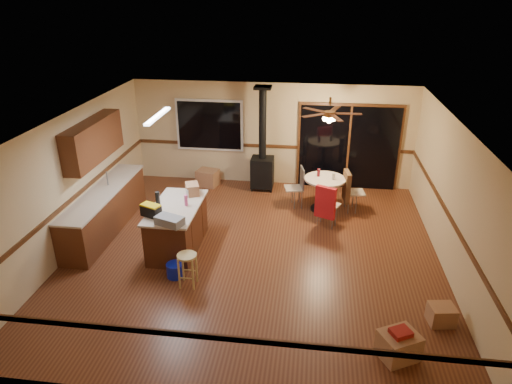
% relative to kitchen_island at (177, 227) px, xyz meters
% --- Properties ---
extents(floor, '(7.00, 7.00, 0.00)m').
position_rel_kitchen_island_xyz_m(floor, '(1.50, 0.00, -0.45)').
color(floor, '#5A2D19').
rests_on(floor, ground).
extents(ceiling, '(7.00, 7.00, 0.00)m').
position_rel_kitchen_island_xyz_m(ceiling, '(1.50, 0.00, 2.15)').
color(ceiling, silver).
rests_on(ceiling, ground).
extents(wall_back, '(7.00, 0.00, 7.00)m').
position_rel_kitchen_island_xyz_m(wall_back, '(1.50, 3.50, 0.85)').
color(wall_back, tan).
rests_on(wall_back, ground).
extents(wall_front, '(7.00, 0.00, 7.00)m').
position_rel_kitchen_island_xyz_m(wall_front, '(1.50, -3.50, 0.85)').
color(wall_front, tan).
rests_on(wall_front, ground).
extents(wall_left, '(0.00, 7.00, 7.00)m').
position_rel_kitchen_island_xyz_m(wall_left, '(-2.00, 0.00, 0.85)').
color(wall_left, tan).
rests_on(wall_left, ground).
extents(wall_right, '(0.00, 7.00, 7.00)m').
position_rel_kitchen_island_xyz_m(wall_right, '(5.00, 0.00, 0.85)').
color(wall_right, tan).
rests_on(wall_right, ground).
extents(chair_rail, '(7.00, 7.00, 0.08)m').
position_rel_kitchen_island_xyz_m(chair_rail, '(1.50, 0.00, 0.55)').
color(chair_rail, '#492712').
rests_on(chair_rail, ground).
extents(window, '(1.72, 0.10, 1.32)m').
position_rel_kitchen_island_xyz_m(window, '(-0.10, 3.45, 1.05)').
color(window, black).
rests_on(window, ground).
extents(sliding_door, '(2.52, 0.10, 2.10)m').
position_rel_kitchen_island_xyz_m(sliding_door, '(3.40, 3.45, 0.60)').
color(sliding_door, black).
rests_on(sliding_door, ground).
extents(lower_cabinets, '(0.60, 3.00, 0.86)m').
position_rel_kitchen_island_xyz_m(lower_cabinets, '(-1.70, 0.50, -0.02)').
color(lower_cabinets, '#552A15').
rests_on(lower_cabinets, ground).
extents(countertop, '(0.64, 3.04, 0.04)m').
position_rel_kitchen_island_xyz_m(countertop, '(-1.70, 0.50, 0.43)').
color(countertop, '#C5B099').
rests_on(countertop, lower_cabinets).
extents(upper_cabinets, '(0.35, 2.00, 0.80)m').
position_rel_kitchen_island_xyz_m(upper_cabinets, '(-1.83, 0.70, 1.45)').
color(upper_cabinets, '#552A15').
rests_on(upper_cabinets, ground).
extents(kitchen_island, '(0.88, 1.68, 0.90)m').
position_rel_kitchen_island_xyz_m(kitchen_island, '(0.00, 0.00, 0.00)').
color(kitchen_island, '#452011').
rests_on(kitchen_island, ground).
extents(wood_stove, '(0.55, 0.50, 2.52)m').
position_rel_kitchen_island_xyz_m(wood_stove, '(1.30, 3.05, 0.28)').
color(wood_stove, black).
rests_on(wood_stove, ground).
extents(ceiling_fan, '(0.24, 0.24, 0.55)m').
position_rel_kitchen_island_xyz_m(ceiling_fan, '(2.83, 2.06, 1.76)').
color(ceiling_fan, brown).
rests_on(ceiling_fan, ceiling).
extents(fluorescent_strip, '(0.10, 1.20, 0.04)m').
position_rel_kitchen_island_xyz_m(fluorescent_strip, '(-0.30, 0.30, 2.11)').
color(fluorescent_strip, white).
rests_on(fluorescent_strip, ceiling).
extents(toolbox_grey, '(0.55, 0.42, 0.15)m').
position_rel_kitchen_island_xyz_m(toolbox_grey, '(0.11, -0.72, 0.52)').
color(toolbox_grey, slate).
rests_on(toolbox_grey, kitchen_island).
extents(toolbox_black, '(0.40, 0.31, 0.20)m').
position_rel_kitchen_island_xyz_m(toolbox_black, '(-0.32, -0.44, 0.55)').
color(toolbox_black, black).
rests_on(toolbox_black, kitchen_island).
extents(toolbox_yellow_lid, '(0.40, 0.31, 0.03)m').
position_rel_kitchen_island_xyz_m(toolbox_yellow_lid, '(-0.32, -0.44, 0.66)').
color(toolbox_yellow_lid, gold).
rests_on(toolbox_yellow_lid, toolbox_black).
extents(box_on_island, '(0.35, 0.40, 0.22)m').
position_rel_kitchen_island_xyz_m(box_on_island, '(0.18, 0.58, 0.56)').
color(box_on_island, '#9D6945').
rests_on(box_on_island, kitchen_island).
extents(bottle_dark, '(0.10, 0.10, 0.30)m').
position_rel_kitchen_island_xyz_m(bottle_dark, '(-0.32, -0.05, 0.60)').
color(bottle_dark, black).
rests_on(bottle_dark, kitchen_island).
extents(bottle_pink, '(0.09, 0.09, 0.21)m').
position_rel_kitchen_island_xyz_m(bottle_pink, '(0.19, 0.06, 0.55)').
color(bottle_pink, '#D84C8C').
rests_on(bottle_pink, kitchen_island).
extents(bottle_white, '(0.07, 0.07, 0.18)m').
position_rel_kitchen_island_xyz_m(bottle_white, '(0.12, 0.40, 0.54)').
color(bottle_white, white).
rests_on(bottle_white, kitchen_island).
extents(bar_stool, '(0.36, 0.36, 0.61)m').
position_rel_kitchen_island_xyz_m(bar_stool, '(0.52, -1.20, -0.15)').
color(bar_stool, tan).
rests_on(bar_stool, floor).
extents(blue_bucket, '(0.39, 0.39, 0.26)m').
position_rel_kitchen_island_xyz_m(blue_bucket, '(0.22, -0.97, -0.32)').
color(blue_bucket, '#0D1CC3').
rests_on(blue_bucket, floor).
extents(dining_table, '(0.93, 0.93, 0.78)m').
position_rel_kitchen_island_xyz_m(dining_table, '(2.83, 2.06, 0.08)').
color(dining_table, black).
rests_on(dining_table, ground).
extents(glass_red, '(0.09, 0.09, 0.18)m').
position_rel_kitchen_island_xyz_m(glass_red, '(2.68, 2.16, 0.42)').
color(glass_red, '#590C14').
rests_on(glass_red, dining_table).
extents(glass_cream, '(0.08, 0.08, 0.15)m').
position_rel_kitchen_island_xyz_m(glass_cream, '(3.01, 2.01, 0.40)').
color(glass_cream, beige).
rests_on(glass_cream, dining_table).
extents(chair_left, '(0.48, 0.48, 0.51)m').
position_rel_kitchen_island_xyz_m(chair_left, '(2.24, 2.18, 0.14)').
color(chair_left, tan).
rests_on(chair_left, ground).
extents(chair_near, '(0.58, 0.59, 0.70)m').
position_rel_kitchen_island_xyz_m(chair_near, '(2.86, 1.19, 0.14)').
color(chair_near, tan).
rests_on(chair_near, ground).
extents(chair_right, '(0.52, 0.48, 0.70)m').
position_rel_kitchen_island_xyz_m(chair_right, '(3.35, 2.08, 0.14)').
color(chair_right, tan).
rests_on(chair_right, ground).
extents(box_under_window, '(0.60, 0.53, 0.41)m').
position_rel_kitchen_island_xyz_m(box_under_window, '(-0.12, 3.10, -0.25)').
color(box_under_window, '#9D6945').
rests_on(box_under_window, floor).
extents(box_corner_a, '(0.65, 0.61, 0.39)m').
position_rel_kitchen_island_xyz_m(box_corner_a, '(3.84, -2.44, -0.26)').
color(box_corner_a, '#9D6945').
rests_on(box_corner_a, floor).
extents(box_corner_b, '(0.42, 0.37, 0.30)m').
position_rel_kitchen_island_xyz_m(box_corner_b, '(4.60, -1.64, -0.30)').
color(box_corner_b, '#9D6945').
rests_on(box_corner_b, floor).
extents(box_small_red, '(0.34, 0.32, 0.07)m').
position_rel_kitchen_island_xyz_m(box_small_red, '(3.84, -2.44, -0.03)').
color(box_small_red, maroon).
rests_on(box_small_red, box_corner_a).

